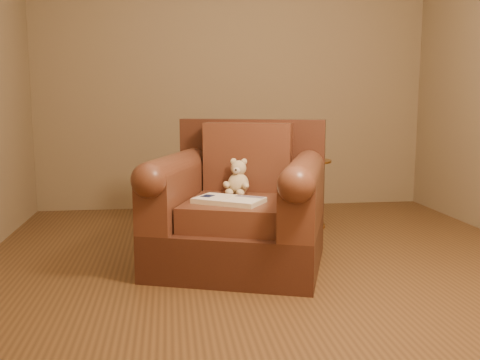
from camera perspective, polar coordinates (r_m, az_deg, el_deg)
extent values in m
plane|color=brown|center=(3.74, 3.22, -8.79)|extent=(4.00, 4.00, 0.00)
cube|color=#867252|center=(5.55, -0.64, 11.01)|extent=(4.00, 0.02, 2.70)
cube|color=#867252|center=(1.67, 17.32, 16.31)|extent=(4.00, 0.02, 2.70)
cube|color=#432216|center=(3.64, -0.11, -6.78)|extent=(1.36, 1.33, 0.30)
cube|color=#432216|center=(3.99, 1.23, 1.69)|extent=(1.05, 0.46, 0.67)
cube|color=brown|center=(3.53, -0.30, -3.37)|extent=(0.84, 0.92, 0.16)
cube|color=brown|center=(3.84, 0.86, 2.48)|extent=(0.65, 0.37, 0.49)
cube|color=brown|center=(3.63, -6.98, -1.65)|extent=(0.51, 0.94, 0.35)
cube|color=brown|center=(3.45, 6.73, -2.16)|extent=(0.51, 0.94, 0.35)
cylinder|color=brown|center=(3.60, -7.03, 1.06)|extent=(0.51, 0.94, 0.22)
cylinder|color=brown|center=(3.43, 6.78, 0.68)|extent=(0.51, 0.94, 0.22)
ellipsoid|color=beige|center=(3.71, -0.19, -0.41)|extent=(0.15, 0.13, 0.16)
sphere|color=beige|center=(3.70, -0.15, 1.28)|extent=(0.11, 0.11, 0.11)
ellipsoid|color=beige|center=(3.71, -0.70, 2.00)|extent=(0.04, 0.02, 0.04)
ellipsoid|color=beige|center=(3.69, 0.43, 1.97)|extent=(0.04, 0.02, 0.04)
ellipsoid|color=beige|center=(3.66, -0.37, 1.03)|extent=(0.05, 0.03, 0.04)
sphere|color=black|center=(3.64, -0.45, 1.08)|extent=(0.02, 0.02, 0.02)
ellipsoid|color=beige|center=(3.67, -1.48, -0.51)|extent=(0.05, 0.10, 0.05)
ellipsoid|color=beige|center=(3.63, 0.58, -0.60)|extent=(0.05, 0.10, 0.05)
ellipsoid|color=beige|center=(3.64, -1.18, -1.32)|extent=(0.06, 0.10, 0.05)
ellipsoid|color=beige|center=(3.62, 0.03, -1.38)|extent=(0.06, 0.10, 0.05)
cube|color=beige|center=(3.40, -1.19, -2.20)|extent=(0.49, 0.44, 0.03)
cube|color=white|center=(3.44, -2.77, -1.79)|extent=(0.31, 0.32, 0.00)
cube|color=white|center=(3.35, 0.43, -2.07)|extent=(0.31, 0.32, 0.00)
cube|color=beige|center=(3.40, -1.19, -1.91)|extent=(0.14, 0.22, 0.00)
cube|color=#0F1638|center=(3.47, -3.47, -1.70)|extent=(0.11, 0.11, 0.00)
cube|color=slate|center=(3.43, 1.05, -1.78)|extent=(0.19, 0.15, 0.00)
cylinder|color=#BB7D33|center=(4.77, 7.00, -4.84)|extent=(0.34, 0.34, 0.03)
cylinder|color=#BB7D33|center=(4.71, 7.06, -1.46)|extent=(0.03, 0.03, 0.55)
cylinder|color=#BB7D33|center=(4.67, 7.13, 2.04)|extent=(0.43, 0.43, 0.02)
cylinder|color=#BB7D33|center=(4.67, 7.13, 1.87)|extent=(0.03, 0.03, 0.02)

